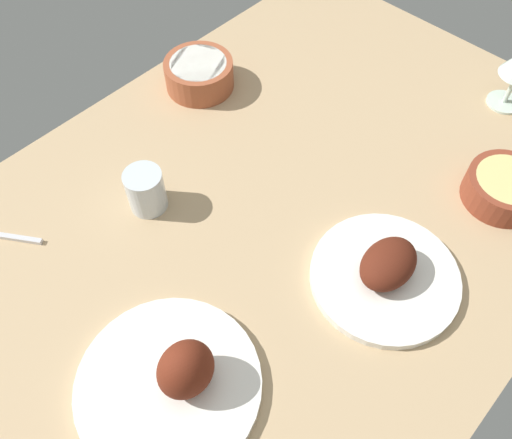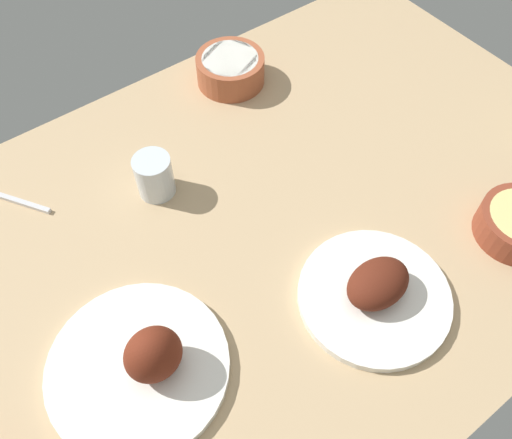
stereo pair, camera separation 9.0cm
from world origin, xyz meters
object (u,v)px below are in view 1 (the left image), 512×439
at_px(bowl_cream, 199,73).
at_px(bowl_potatoes, 505,188).
at_px(plate_center_main, 174,380).
at_px(water_tumbler, 146,190).
at_px(plate_far_side, 386,273).

height_order(bowl_cream, bowl_potatoes, bowl_cream).
bearing_deg(bowl_cream, bowl_potatoes, -74.83).
distance_m(bowl_cream, bowl_potatoes, 0.63).
height_order(plate_center_main, water_tumbler, plate_center_main).
xyz_separation_m(plate_far_side, plate_center_main, (-0.35, 0.11, 0.00)).
height_order(bowl_potatoes, water_tumbler, water_tumbler).
bearing_deg(plate_far_side, water_tumbler, 112.68).
bearing_deg(bowl_cream, plate_center_main, -136.27).
xyz_separation_m(plate_center_main, bowl_potatoes, (0.62, -0.17, 0.00)).
distance_m(plate_center_main, water_tumbler, 0.33).
bearing_deg(plate_center_main, water_tumbler, 56.52).
xyz_separation_m(plate_center_main, bowl_cream, (0.46, 0.44, 0.01)).
bearing_deg(plate_far_side, plate_center_main, 161.82).
distance_m(plate_far_side, plate_center_main, 0.36).
bearing_deg(plate_far_side, bowl_cream, 78.41).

